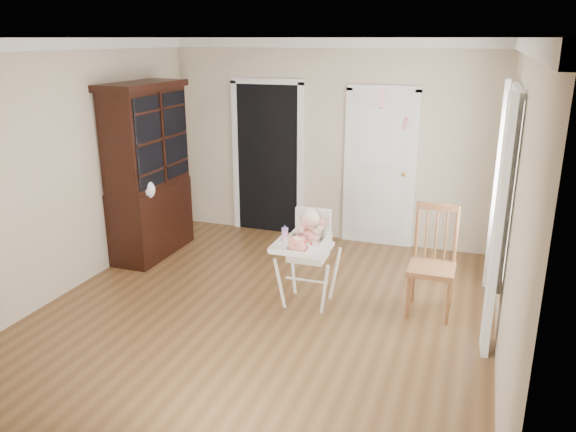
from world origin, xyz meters
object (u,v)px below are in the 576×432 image
(cake, at_px, (297,243))
(sippy_cup, at_px, (285,234))
(high_chair, at_px, (308,247))
(dining_chair, at_px, (432,265))
(china_cabinet, at_px, (148,171))

(cake, xyz_separation_m, sippy_cup, (-0.20, 0.19, 0.02))
(high_chair, xyz_separation_m, sippy_cup, (-0.23, -0.08, 0.15))
(dining_chair, bearing_deg, china_cabinet, 172.30)
(china_cabinet, distance_m, dining_chair, 3.67)
(high_chair, distance_m, dining_chair, 1.27)
(china_cabinet, relative_size, dining_chair, 1.98)
(cake, relative_size, china_cabinet, 0.10)
(sippy_cup, bearing_deg, china_cabinet, 158.97)
(china_cabinet, bearing_deg, sippy_cup, -21.03)
(cake, height_order, dining_chair, dining_chair)
(cake, distance_m, dining_chair, 1.39)
(high_chair, xyz_separation_m, dining_chair, (1.24, 0.23, -0.12))
(high_chair, height_order, cake, high_chair)
(high_chair, distance_m, cake, 0.30)
(cake, distance_m, china_cabinet, 2.54)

